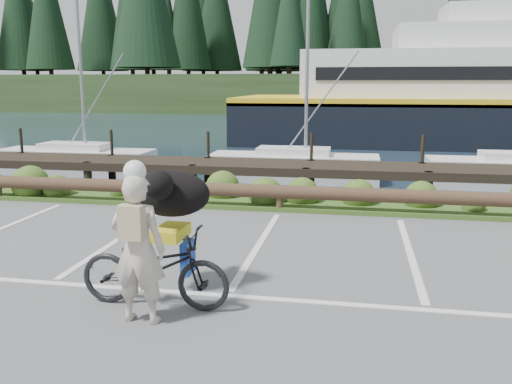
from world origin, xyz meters
TOP-DOWN VIEW (x-y plane):
  - ground at (0.00, 0.00)m, footprint 72.00×72.00m
  - harbor_backdrop at (0.41, 78.42)m, footprint 170.00×160.00m
  - vegetation_strip at (0.00, 5.30)m, footprint 34.00×1.60m
  - log_rail at (0.00, 4.60)m, footprint 32.00×0.30m
  - bicycle at (-0.83, -0.89)m, footprint 1.99×0.73m
  - cyclist at (-0.84, -1.35)m, footprint 0.67×0.45m
  - dog at (-0.82, -0.26)m, footprint 0.57×1.12m

SIDE VIEW (x-z plane):
  - harbor_backdrop at x=0.41m, z-range -15.00..15.00m
  - ground at x=0.00m, z-range 0.00..0.00m
  - log_rail at x=0.00m, z-range -0.30..0.30m
  - vegetation_strip at x=0.00m, z-range 0.00..0.10m
  - bicycle at x=-0.83m, z-range 0.00..1.04m
  - cyclist at x=-0.84m, z-range 0.00..1.81m
  - dog at x=-0.82m, z-range 1.04..1.68m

